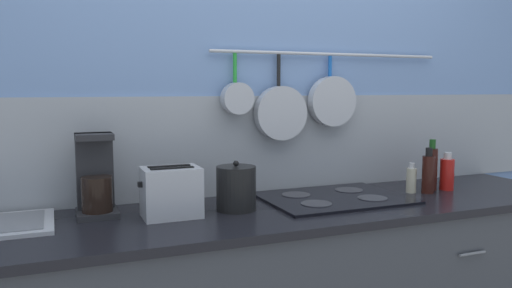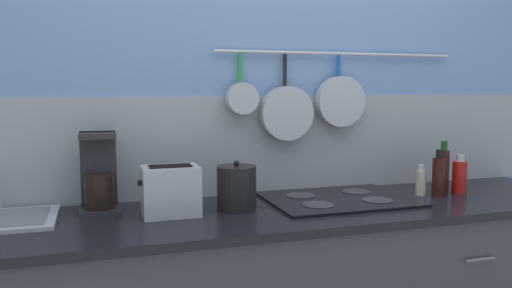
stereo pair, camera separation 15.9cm
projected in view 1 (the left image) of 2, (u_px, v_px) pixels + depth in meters
wall_back at (258, 118)px, 2.41m from camera, size 7.20×0.15×2.60m
countertop at (290, 211)px, 2.11m from camera, size 2.86×0.65×0.03m
coffee_maker at (96, 182)px, 1.98m from camera, size 0.16×0.17×0.33m
toaster at (171, 192)px, 1.95m from camera, size 0.24×0.16×0.20m
kettle at (236, 188)px, 2.06m from camera, size 0.16×0.16×0.21m
cooktop at (334, 198)px, 2.27m from camera, size 0.64×0.48×0.01m
bottle_olive_oil at (411, 179)px, 2.41m from camera, size 0.05×0.05×0.14m
bottle_vinegar at (428, 173)px, 2.39m from camera, size 0.06×0.06×0.22m
bottle_hot_sauce at (432, 168)px, 2.47m from camera, size 0.05×0.05×0.25m
bottle_cooking_wine at (447, 173)px, 2.47m from camera, size 0.07×0.07×0.19m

